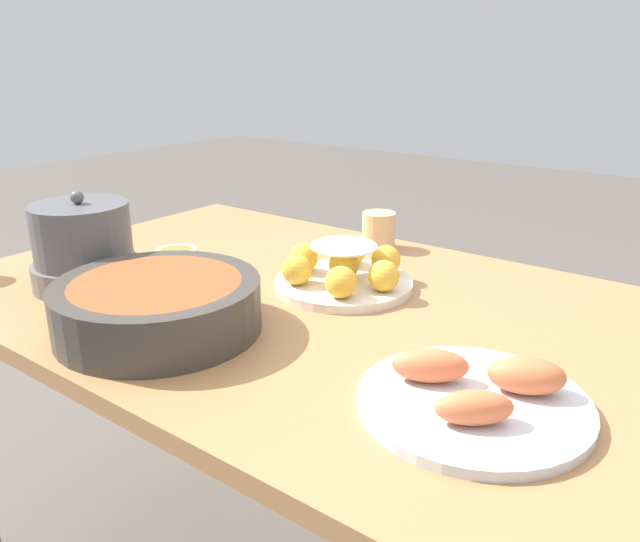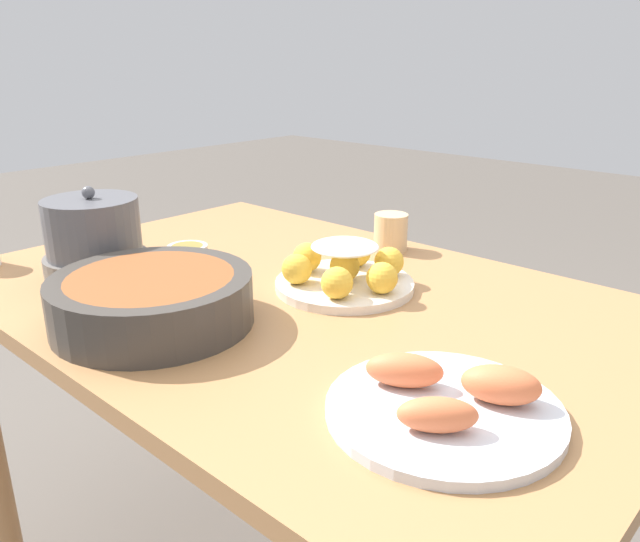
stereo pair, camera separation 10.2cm
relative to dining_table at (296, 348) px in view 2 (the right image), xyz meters
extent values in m
cylinder|color=#A87547|center=(0.59, -0.37, -0.29)|extent=(0.06, 0.06, 0.73)
cube|color=#A87547|center=(0.00, 0.00, 0.09)|extent=(1.28, 0.84, 0.03)
cylinder|color=silver|center=(-0.05, -0.08, 0.12)|extent=(0.26, 0.26, 0.02)
sphere|color=yellow|center=(0.04, -0.08, 0.15)|extent=(0.06, 0.06, 0.06)
sphere|color=yellow|center=(0.01, -0.01, 0.15)|extent=(0.06, 0.06, 0.06)
sphere|color=yellow|center=(-0.09, -0.01, 0.15)|extent=(0.06, 0.06, 0.06)
sphere|color=yellow|center=(-0.13, -0.08, 0.15)|extent=(0.06, 0.06, 0.06)
sphere|color=yellow|center=(-0.09, -0.16, 0.15)|extent=(0.06, 0.06, 0.06)
sphere|color=yellow|center=(-0.01, -0.16, 0.15)|extent=(0.06, 0.06, 0.06)
ellipsoid|color=white|center=(-0.05, -0.08, 0.19)|extent=(0.12, 0.12, 0.02)
sphere|color=yellow|center=(-0.05, -0.08, 0.15)|extent=(0.06, 0.06, 0.06)
cylinder|color=#3D3833|center=(0.08, 0.25, 0.15)|extent=(0.32, 0.32, 0.08)
cylinder|color=brown|center=(0.08, 0.25, 0.18)|extent=(0.26, 0.26, 0.01)
cylinder|color=beige|center=(0.31, 0.01, 0.12)|extent=(0.08, 0.08, 0.03)
cylinder|color=olive|center=(0.31, 0.01, 0.13)|extent=(0.07, 0.07, 0.01)
cylinder|color=silver|center=(-0.41, 0.16, 0.11)|extent=(0.29, 0.29, 0.01)
ellipsoid|color=#E57042|center=(-0.35, 0.16, 0.14)|extent=(0.11, 0.09, 0.04)
ellipsoid|color=#E57042|center=(-0.43, 0.21, 0.14)|extent=(0.10, 0.09, 0.04)
ellipsoid|color=#E57042|center=(-0.46, 0.11, 0.15)|extent=(0.11, 0.09, 0.05)
cylinder|color=#DBB27F|center=(0.03, -0.34, 0.15)|extent=(0.07, 0.07, 0.08)
cylinder|color=#66605B|center=(0.35, 0.19, 0.13)|extent=(0.19, 0.19, 0.05)
cylinder|color=#515156|center=(0.35, 0.19, 0.21)|extent=(0.18, 0.18, 0.11)
sphere|color=#515156|center=(0.35, 0.19, 0.28)|extent=(0.02, 0.02, 0.02)
camera|label=1|loc=(-0.66, 0.81, 0.52)|focal=35.00mm
camera|label=2|loc=(-0.74, 0.74, 0.52)|focal=35.00mm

